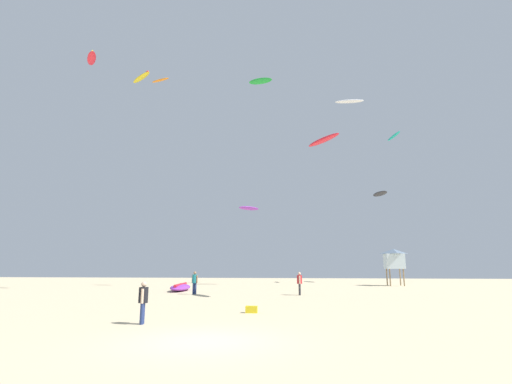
% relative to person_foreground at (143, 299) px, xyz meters
% --- Properties ---
extents(ground_plane, '(120.00, 120.00, 0.00)m').
position_rel_person_foreground_xyz_m(ground_plane, '(3.19, -3.07, -0.94)').
color(ground_plane, beige).
extents(person_foreground, '(0.36, 0.53, 1.61)m').
position_rel_person_foreground_xyz_m(person_foreground, '(0.00, 0.00, 0.00)').
color(person_foreground, navy).
rests_on(person_foreground, ground).
extents(person_midground, '(0.39, 0.58, 1.75)m').
position_rel_person_foreground_xyz_m(person_midground, '(6.20, 15.46, 0.08)').
color(person_midground, '#2D2D33').
rests_on(person_midground, ground).
extents(person_left, '(0.54, 0.40, 1.78)m').
position_rel_person_foreground_xyz_m(person_left, '(-2.13, 15.42, 0.10)').
color(person_left, navy).
rests_on(person_left, ground).
extents(kite_grounded_near, '(2.11, 5.57, 0.67)m').
position_rel_person_foreground_xyz_m(kite_grounded_near, '(-4.54, 19.54, -0.63)').
color(kite_grounded_near, purple).
rests_on(kite_grounded_near, ground).
extents(lifeguard_tower, '(2.30, 2.30, 4.15)m').
position_rel_person_foreground_xyz_m(lifeguard_tower, '(17.16, 30.66, 2.11)').
color(lifeguard_tower, '#8C704C').
rests_on(lifeguard_tower, ground).
extents(cooler_box, '(0.56, 0.36, 0.32)m').
position_rel_person_foreground_xyz_m(cooler_box, '(3.80, 4.01, -0.78)').
color(cooler_box, yellow).
rests_on(cooler_box, ground).
extents(kite_aloft_0, '(2.83, 1.30, 0.65)m').
position_rel_person_foreground_xyz_m(kite_aloft_0, '(2.30, 24.86, 22.06)').
color(kite_aloft_0, green).
extents(kite_aloft_1, '(2.02, 3.78, 0.65)m').
position_rel_person_foreground_xyz_m(kite_aloft_1, '(17.85, 38.70, 11.24)').
color(kite_aloft_1, '#2D2D33').
extents(kite_aloft_2, '(1.58, 3.66, 0.83)m').
position_rel_person_foreground_xyz_m(kite_aloft_2, '(19.47, 35.51, 18.57)').
color(kite_aloft_2, '#19B29E').
extents(kite_aloft_3, '(2.92, 2.73, 0.58)m').
position_rel_person_foreground_xyz_m(kite_aloft_3, '(-0.12, 33.96, 8.75)').
color(kite_aloft_3, purple).
extents(kite_aloft_4, '(2.74, 3.34, 0.56)m').
position_rel_person_foreground_xyz_m(kite_aloft_4, '(8.16, 12.38, 10.47)').
color(kite_aloft_4, red).
extents(kite_aloft_5, '(3.56, 3.28, 0.73)m').
position_rel_person_foreground_xyz_m(kite_aloft_5, '(-12.50, 26.03, 23.98)').
color(kite_aloft_5, yellow).
extents(kite_aloft_6, '(1.88, 2.42, 0.38)m').
position_rel_person_foreground_xyz_m(kite_aloft_6, '(-10.84, 12.55, 18.46)').
color(kite_aloft_6, red).
extents(kite_aloft_7, '(2.17, 1.28, 0.40)m').
position_rel_person_foreground_xyz_m(kite_aloft_7, '(-7.17, 18.74, 19.49)').
color(kite_aloft_7, orange).
extents(kite_aloft_8, '(3.44, 1.04, 0.44)m').
position_rel_person_foreground_xyz_m(kite_aloft_8, '(12.74, 28.67, 20.81)').
color(kite_aloft_8, white).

